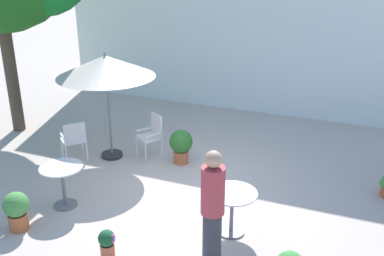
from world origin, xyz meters
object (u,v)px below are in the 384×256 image
(potted_plant_1, at_px, (17,209))
(cafe_table_0, at_px, (232,205))
(cafe_table_1, at_px, (62,179))
(patio_chair_1, at_px, (152,133))
(standing_person, at_px, (213,209))
(potted_plant_0, at_px, (107,243))
(patio_umbrella_0, at_px, (106,67))
(potted_plant_2, at_px, (181,144))
(patio_chair_0, at_px, (74,138))

(potted_plant_1, bearing_deg, cafe_table_0, 20.66)
(cafe_table_1, relative_size, patio_chair_1, 0.79)
(standing_person, bearing_deg, patio_chair_1, 129.55)
(cafe_table_0, distance_m, potted_plant_1, 3.33)
(patio_chair_1, bearing_deg, cafe_table_0, -40.17)
(cafe_table_0, relative_size, cafe_table_1, 1.03)
(cafe_table_0, distance_m, potted_plant_0, 1.93)
(patio_umbrella_0, height_order, potted_plant_2, patio_umbrella_0)
(potted_plant_0, xyz_separation_m, potted_plant_1, (-1.69, 0.10, 0.10))
(patio_chair_1, bearing_deg, patio_umbrella_0, -158.21)
(cafe_table_1, bearing_deg, standing_person, -10.26)
(cafe_table_1, bearing_deg, patio_chair_1, 77.62)
(cafe_table_0, relative_size, patio_chair_0, 0.87)
(patio_chair_0, distance_m, standing_person, 4.28)
(cafe_table_0, bearing_deg, potted_plant_1, -159.34)
(cafe_table_1, relative_size, potted_plant_1, 1.16)
(cafe_table_0, relative_size, patio_chair_1, 0.81)
(potted_plant_0, relative_size, potted_plant_2, 0.65)
(potted_plant_2, bearing_deg, potted_plant_1, -114.19)
(patio_umbrella_0, relative_size, cafe_table_0, 2.94)
(potted_plant_0, bearing_deg, potted_plant_2, 94.87)
(potted_plant_2, bearing_deg, potted_plant_0, -85.13)
(cafe_table_1, bearing_deg, patio_umbrella_0, 98.53)
(standing_person, bearing_deg, potted_plant_1, -173.92)
(cafe_table_1, bearing_deg, potted_plant_2, 62.93)
(patio_chair_0, relative_size, patio_chair_1, 0.93)
(cafe_table_0, distance_m, potted_plant_2, 2.61)
(patio_chair_0, bearing_deg, potted_plant_1, -74.91)
(patio_umbrella_0, height_order, cafe_table_1, patio_umbrella_0)
(patio_chair_0, height_order, potted_plant_0, patio_chair_0)
(cafe_table_0, height_order, cafe_table_1, cafe_table_1)
(potted_plant_1, bearing_deg, potted_plant_0, -3.36)
(potted_plant_1, bearing_deg, patio_umbrella_0, 91.25)
(potted_plant_2, bearing_deg, patio_chair_0, -159.57)
(patio_chair_0, height_order, standing_person, standing_person)
(potted_plant_2, bearing_deg, patio_umbrella_0, -168.63)
(cafe_table_1, xyz_separation_m, patio_chair_0, (-0.88, 1.53, -0.00))
(potted_plant_1, bearing_deg, standing_person, 6.08)
(patio_umbrella_0, distance_m, cafe_table_1, 2.48)
(patio_umbrella_0, xyz_separation_m, potted_plant_1, (0.06, -2.85, -1.60))
(potted_plant_0, bearing_deg, potted_plant_1, 176.64)
(patio_umbrella_0, xyz_separation_m, potted_plant_0, (1.75, -2.95, -1.70))
(potted_plant_0, distance_m, potted_plant_1, 1.70)
(cafe_table_0, height_order, potted_plant_0, cafe_table_0)
(patio_chair_0, height_order, potted_plant_2, patio_chair_0)
(patio_chair_0, distance_m, potted_plant_2, 2.20)
(patio_chair_0, relative_size, potted_plant_2, 1.23)
(patio_umbrella_0, relative_size, potted_plant_2, 3.15)
(patio_chair_1, bearing_deg, potted_plant_2, -2.35)
(cafe_table_1, xyz_separation_m, patio_chair_1, (0.51, 2.33, 0.03))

